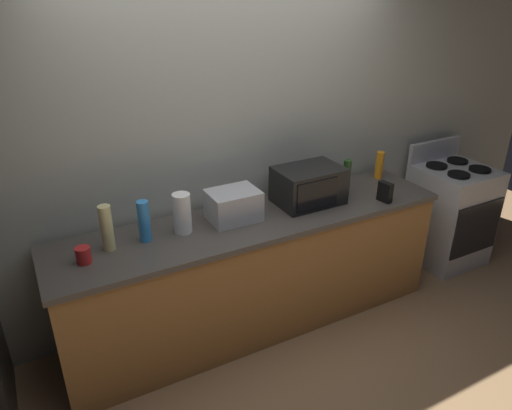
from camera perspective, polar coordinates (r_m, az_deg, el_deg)
ground_plane at (r=3.54m, az=3.20°, el=-17.34°), size 8.00×8.00×0.00m
back_wall at (r=3.47m, az=-3.22°, el=7.81°), size 6.40×0.10×2.70m
counter_run at (r=3.53m, az=0.00°, el=-8.06°), size 2.84×0.64×0.90m
stove_range at (r=4.69m, az=22.11°, el=-0.97°), size 0.60×0.61×1.08m
microwave at (r=3.50m, az=6.31°, el=2.35°), size 0.48×0.35×0.27m
toaster_oven at (r=3.25m, az=-2.72°, el=-0.03°), size 0.34×0.26×0.21m
paper_towel_roll at (r=3.10m, az=-8.83°, el=-0.99°), size 0.12×0.12×0.27m
cordless_phone at (r=3.65m, az=15.20°, el=1.52°), size 0.07×0.12×0.15m
bottle_spray_cleaner at (r=3.05m, az=-13.25°, el=-1.91°), size 0.07×0.07×0.27m
bottle_vinegar at (r=3.00m, az=-17.44°, el=-2.64°), size 0.08×0.08×0.29m
bottle_wine at (r=3.69m, az=10.78°, el=3.28°), size 0.06×0.06×0.27m
bottle_dish_soap at (r=4.06m, az=14.55°, el=4.65°), size 0.06×0.06×0.23m
mug_red at (r=2.96m, az=-19.96°, el=-5.66°), size 0.09×0.09×0.10m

